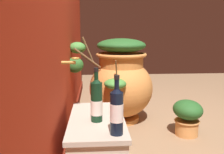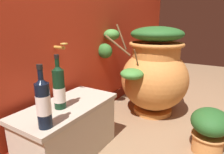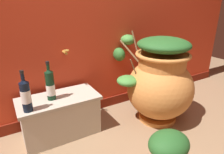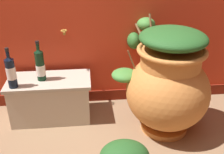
# 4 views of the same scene
# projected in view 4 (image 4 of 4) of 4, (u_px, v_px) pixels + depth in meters

# --- Properties ---
(terracotta_urn) EXTENTS (0.80, 0.91, 0.93)m
(terracotta_urn) POSITION_uv_depth(u_px,v_px,m) (167.00, 83.00, 2.17)
(terracotta_urn) COLOR #CC7F3D
(terracotta_urn) RESTS_ON ground_plane
(stone_ledge) EXTENTS (0.73, 0.37, 0.39)m
(stone_ledge) POSITION_uv_depth(u_px,v_px,m) (51.00, 97.00, 2.42)
(stone_ledge) COLOR beige
(stone_ledge) RESTS_ON ground_plane
(wine_bottle_left) EXTENTS (0.08, 0.08, 0.36)m
(wine_bottle_left) POSITION_uv_depth(u_px,v_px,m) (40.00, 65.00, 2.27)
(wine_bottle_left) COLOR black
(wine_bottle_left) RESTS_ON stone_ledge
(wine_bottle_middle) EXTENTS (0.08, 0.08, 0.35)m
(wine_bottle_middle) POSITION_uv_depth(u_px,v_px,m) (11.00, 71.00, 2.15)
(wine_bottle_middle) COLOR black
(wine_bottle_middle) RESTS_ON stone_ledge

